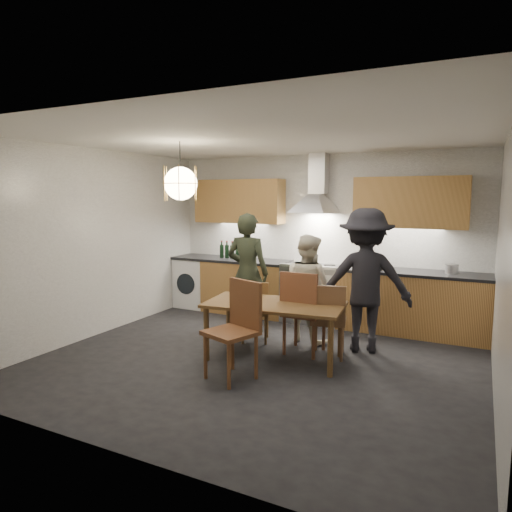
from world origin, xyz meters
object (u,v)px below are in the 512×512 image
at_px(chair_back_left, 255,308).
at_px(wine_bottles, 232,250).
at_px(person_mid, 307,288).
at_px(stock_pot, 452,269).
at_px(dining_table, 274,309).
at_px(mixing_bowl, 377,267).
at_px(person_left, 248,273).
at_px(person_right, 365,280).
at_px(chair_front, 237,323).

distance_m(chair_back_left, wine_bottles, 1.86).
bearing_deg(person_mid, chair_back_left, 53.18).
bearing_deg(stock_pot, chair_back_left, -148.80).
xyz_separation_m(dining_table, mixing_bowl, (0.84, 1.74, 0.33)).
xyz_separation_m(chair_back_left, person_mid, (0.59, 0.41, 0.25)).
distance_m(stock_pot, wine_bottles, 3.42).
distance_m(dining_table, stock_pot, 2.61).
bearing_deg(wine_bottles, person_left, -50.46).
relative_size(mixing_bowl, wine_bottles, 0.57).
xyz_separation_m(person_left, person_right, (1.69, -0.06, 0.05)).
xyz_separation_m(person_right, stock_pot, (0.94, 1.05, 0.06)).
height_order(dining_table, mixing_bowl, mixing_bowl).
bearing_deg(mixing_bowl, person_mid, -129.04).
distance_m(chair_front, person_right, 1.81).
bearing_deg(person_right, dining_table, 25.15).
relative_size(dining_table, stock_pot, 9.92).
distance_m(dining_table, chair_front, 0.69).
distance_m(dining_table, person_right, 1.23).
relative_size(chair_back_left, person_left, 0.49).
height_order(person_right, mixing_bowl, person_right).
height_order(stock_pot, wine_bottles, wine_bottles).
height_order(dining_table, person_mid, person_mid).
xyz_separation_m(dining_table, stock_pot, (1.83, 1.84, 0.35)).
bearing_deg(chair_front, person_mid, 100.65).
relative_size(chair_back_left, person_mid, 0.58).
distance_m(chair_front, person_mid, 1.54).
height_order(person_left, stock_pot, person_left).
xyz_separation_m(chair_front, person_mid, (0.24, 1.52, 0.12)).
xyz_separation_m(chair_front, person_left, (-0.67, 1.53, 0.25)).
relative_size(chair_back_left, chair_front, 0.79).
bearing_deg(stock_pot, wine_bottles, -179.65).
height_order(person_mid, wine_bottles, person_mid).
bearing_deg(person_right, person_mid, -20.29).
distance_m(chair_back_left, chair_front, 1.17).
height_order(person_mid, person_right, person_right).
xyz_separation_m(chair_back_left, person_left, (-0.32, 0.42, 0.38)).
bearing_deg(chair_front, person_left, 133.23).
xyz_separation_m(chair_back_left, stock_pot, (2.31, 1.40, 0.48)).
bearing_deg(chair_front, stock_pot, 71.65).
bearing_deg(mixing_bowl, chair_back_left, -135.29).
bearing_deg(chair_back_left, stock_pot, -169.68).
height_order(chair_back_left, person_left, person_left).
bearing_deg(person_right, stock_pot, -148.33).
bearing_deg(person_left, chair_back_left, 124.55).
bearing_deg(person_left, chair_front, 110.68).
bearing_deg(person_right, wine_bottles, -38.86).
xyz_separation_m(person_left, person_mid, (0.91, -0.01, -0.13)).
bearing_deg(person_mid, stock_pot, -131.37).
xyz_separation_m(mixing_bowl, wine_bottles, (-2.43, 0.07, 0.11)).
xyz_separation_m(person_left, stock_pot, (2.63, 0.98, 0.10)).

